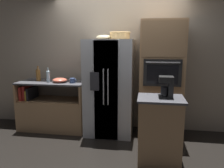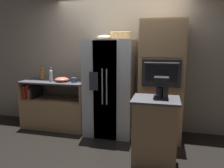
{
  "view_description": "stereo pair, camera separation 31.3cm",
  "coord_description": "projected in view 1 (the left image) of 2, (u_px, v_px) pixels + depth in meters",
  "views": [
    {
      "loc": [
        0.55,
        -3.87,
        1.67
      ],
      "look_at": [
        -0.06,
        -0.07,
        0.96
      ],
      "focal_mm": 35.0,
      "sensor_mm": 36.0,
      "label": 1
    },
    {
      "loc": [
        0.86,
        -3.8,
        1.67
      ],
      "look_at": [
        -0.06,
        -0.07,
        0.96
      ],
      "focal_mm": 35.0,
      "sensor_mm": 36.0,
      "label": 2
    }
  ],
  "objects": [
    {
      "name": "bottle_short",
      "position": [
        48.0,
        76.0,
        4.14
      ],
      "size": [
        0.07,
        0.07,
        0.28
      ],
      "color": "silver",
      "rests_on": "counter_left"
    },
    {
      "name": "mug",
      "position": [
        72.0,
        81.0,
        4.07
      ],
      "size": [
        0.13,
        0.1,
        0.09
      ],
      "color": "#384C7A",
      "rests_on": "counter_left"
    },
    {
      "name": "wall_oven",
      "position": [
        161.0,
        80.0,
        3.86
      ],
      "size": [
        0.73,
        0.74,
        2.06
      ],
      "color": "#A87F56",
      "rests_on": "ground_plane"
    },
    {
      "name": "coffee_maker",
      "position": [
        167.0,
        86.0,
        2.97
      ],
      "size": [
        0.19,
        0.19,
        0.29
      ],
      "color": "black",
      "rests_on": "island_counter"
    },
    {
      "name": "bottle_tall",
      "position": [
        38.0,
        74.0,
        4.3
      ],
      "size": [
        0.09,
        0.09,
        0.29
      ],
      "color": "brown",
      "rests_on": "counter_left"
    },
    {
      "name": "wall_back",
      "position": [
        119.0,
        58.0,
        4.28
      ],
      "size": [
        12.0,
        0.06,
        2.8
      ],
      "color": "tan",
      "rests_on": "ground_plane"
    },
    {
      "name": "ground_plane",
      "position": [
        116.0,
        133.0,
        4.14
      ],
      "size": [
        20.0,
        20.0,
        0.0
      ],
      "primitive_type": "plane",
      "color": "black"
    },
    {
      "name": "fruit_bowl",
      "position": [
        104.0,
        37.0,
        3.91
      ],
      "size": [
        0.28,
        0.28,
        0.08
      ],
      "color": "beige",
      "rests_on": "refrigerator"
    },
    {
      "name": "counter_left",
      "position": [
        53.0,
        111.0,
        4.34
      ],
      "size": [
        1.3,
        0.63,
        0.95
      ],
      "color": "#A87F56",
      "rests_on": "ground_plane"
    },
    {
      "name": "island_counter",
      "position": [
        160.0,
        130.0,
        3.07
      ],
      "size": [
        0.63,
        0.52,
        0.94
      ],
      "color": "#A87F56",
      "rests_on": "ground_plane"
    },
    {
      "name": "mixing_bowl",
      "position": [
        60.0,
        80.0,
        4.13
      ],
      "size": [
        0.28,
        0.28,
        0.08
      ],
      "color": "#DB664C",
      "rests_on": "counter_left"
    },
    {
      "name": "refrigerator",
      "position": [
        110.0,
        88.0,
        4.02
      ],
      "size": [
        0.86,
        0.74,
        1.74
      ],
      "color": "silver",
      "rests_on": "ground_plane"
    },
    {
      "name": "wicker_basket",
      "position": [
        120.0,
        35.0,
        3.86
      ],
      "size": [
        0.37,
        0.37,
        0.13
      ],
      "color": "tan",
      "rests_on": "refrigerator"
    }
  ]
}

